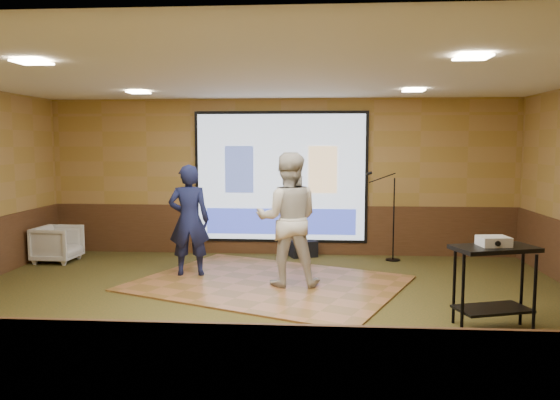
# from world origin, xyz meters

# --- Properties ---
(ground) EXTENTS (9.00, 9.00, 0.00)m
(ground) POSITION_xyz_m (0.00, 0.00, 0.00)
(ground) COLOR #2D3518
(ground) RESTS_ON ground
(room_shell) EXTENTS (9.04, 7.04, 3.02)m
(room_shell) POSITION_xyz_m (0.00, 0.00, 2.09)
(room_shell) COLOR #A27D43
(room_shell) RESTS_ON ground
(wainscot_back) EXTENTS (9.00, 0.04, 0.95)m
(wainscot_back) POSITION_xyz_m (0.00, 3.48, 0.47)
(wainscot_back) COLOR #452A17
(wainscot_back) RESTS_ON ground
(wainscot_front) EXTENTS (9.00, 0.04, 0.95)m
(wainscot_front) POSITION_xyz_m (0.00, -3.48, 0.47)
(wainscot_front) COLOR #452A17
(wainscot_front) RESTS_ON ground
(projector_screen) EXTENTS (3.32, 0.06, 2.52)m
(projector_screen) POSITION_xyz_m (0.00, 3.44, 1.47)
(projector_screen) COLOR black
(projector_screen) RESTS_ON room_shell
(downlight_nw) EXTENTS (0.32, 0.32, 0.02)m
(downlight_nw) POSITION_xyz_m (-2.20, 1.80, 2.97)
(downlight_nw) COLOR #FFE7BF
(downlight_nw) RESTS_ON room_shell
(downlight_ne) EXTENTS (0.32, 0.32, 0.02)m
(downlight_ne) POSITION_xyz_m (2.20, 1.80, 2.97)
(downlight_ne) COLOR #FFE7BF
(downlight_ne) RESTS_ON room_shell
(downlight_sw) EXTENTS (0.32, 0.32, 0.02)m
(downlight_sw) POSITION_xyz_m (-2.20, -1.50, 2.97)
(downlight_sw) COLOR #FFE7BF
(downlight_sw) RESTS_ON room_shell
(downlight_se) EXTENTS (0.32, 0.32, 0.02)m
(downlight_se) POSITION_xyz_m (2.20, -1.50, 2.97)
(downlight_se) COLOR #FFE7BF
(downlight_se) RESTS_ON room_shell
(dance_floor) EXTENTS (4.67, 4.19, 0.03)m
(dance_floor) POSITION_xyz_m (-0.03, 1.16, 0.01)
(dance_floor) COLOR #925D35
(dance_floor) RESTS_ON ground
(player_left) EXTENTS (0.71, 0.52, 1.79)m
(player_left) POSITION_xyz_m (-1.35, 1.57, 0.92)
(player_left) COLOR #151A42
(player_left) RESTS_ON dance_floor
(player_right) EXTENTS (1.00, 0.79, 1.99)m
(player_right) POSITION_xyz_m (0.27, 1.05, 1.02)
(player_right) COLOR beige
(player_right) RESTS_ON dance_floor
(av_table) EXTENTS (0.93, 0.49, 0.98)m
(av_table) POSITION_xyz_m (2.74, -0.69, 0.69)
(av_table) COLOR black
(av_table) RESTS_ON ground
(projector) EXTENTS (0.36, 0.32, 0.11)m
(projector) POSITION_xyz_m (2.73, -0.67, 1.03)
(projector) COLOR silver
(projector) RESTS_ON av_table
(mic_stand) EXTENTS (0.64, 0.26, 1.64)m
(mic_stand) POSITION_xyz_m (2.05, 3.03, 0.49)
(mic_stand) COLOR black
(mic_stand) RESTS_ON ground
(banquet_chair) EXTENTS (0.76, 0.74, 0.66)m
(banquet_chair) POSITION_xyz_m (-4.00, 2.47, 0.33)
(banquet_chair) COLOR gray
(banquet_chair) RESTS_ON ground
(duffel_bag) EXTENTS (0.58, 0.49, 0.30)m
(duffel_bag) POSITION_xyz_m (0.44, 3.25, 0.15)
(duffel_bag) COLOR black
(duffel_bag) RESTS_ON ground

